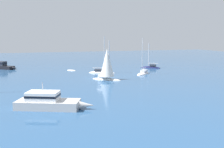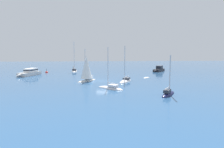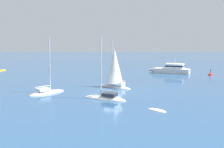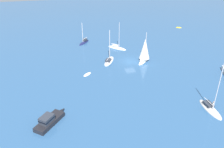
% 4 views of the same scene
% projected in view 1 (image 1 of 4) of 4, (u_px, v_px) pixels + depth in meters
% --- Properties ---
extents(ground_plane, '(160.00, 160.00, 0.00)m').
position_uv_depth(ground_plane, '(103.00, 77.00, 50.21)').
color(ground_plane, '#2D5684').
extents(tender, '(2.32, 2.33, 0.40)m').
position_uv_depth(tender, '(71.00, 71.00, 59.37)').
color(tender, silver).
rests_on(tender, ground).
extents(sloop, '(5.12, 4.63, 7.45)m').
position_uv_depth(sloop, '(107.00, 65.00, 46.55)').
color(sloop, silver).
rests_on(sloop, ground).
extents(yacht, '(5.84, 4.10, 8.20)m').
position_uv_depth(yacht, '(102.00, 72.00, 55.36)').
color(yacht, white).
rests_on(yacht, ground).
extents(launch, '(6.19, 5.26, 1.83)m').
position_uv_depth(launch, '(3.00, 66.00, 62.02)').
color(launch, black).
rests_on(launch, ground).
extents(sailboat, '(5.01, 5.12, 7.78)m').
position_uv_depth(sailboat, '(143.00, 73.00, 54.14)').
color(sailboat, white).
rests_on(sailboat, ground).
extents(motor_cruiser, '(8.55, 4.99, 2.93)m').
position_uv_depth(motor_cruiser, '(49.00, 102.00, 28.38)').
color(motor_cruiser, silver).
rests_on(motor_cruiser, ground).
extents(ketch_1, '(4.63, 3.89, 6.58)m').
position_uv_depth(ketch_1, '(151.00, 67.00, 63.92)').
color(ketch_1, '#191E4C').
rests_on(ketch_1, ground).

